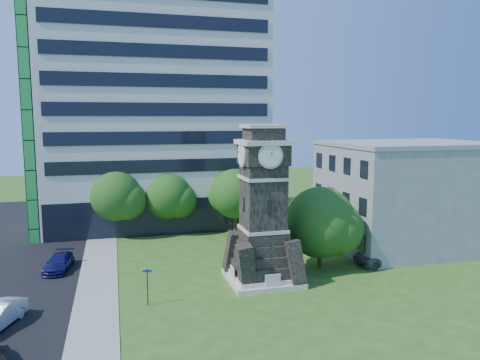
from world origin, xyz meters
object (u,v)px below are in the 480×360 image
object	(u,v)px
street_sign	(147,283)
car_street_north	(59,263)
car_east_lot	(382,257)
park_bench	(251,276)
clock_tower	(263,215)

from	to	relation	value
street_sign	car_street_north	bearing A→B (deg)	137.87
car_street_north	street_sign	xyz separation A→B (m)	(6.68, -9.47, 0.96)
car_street_north	street_sign	world-z (taller)	street_sign
street_sign	car_east_lot	bearing A→B (deg)	23.24
car_east_lot	park_bench	distance (m)	12.29
car_street_north	car_east_lot	distance (m)	27.67
clock_tower	park_bench	distance (m)	4.94
car_street_north	car_east_lot	size ratio (longest dim) A/B	0.92
park_bench	street_sign	size ratio (longest dim) A/B	0.61
car_street_north	park_bench	bearing A→B (deg)	-15.81
clock_tower	park_bench	size ratio (longest dim) A/B	7.81
car_street_north	park_bench	xyz separation A→B (m)	(14.85, -6.80, -0.23)
street_sign	clock_tower	bearing A→B (deg)	28.42
car_east_lot	park_bench	xyz separation A→B (m)	(-12.24, -1.15, -0.26)
clock_tower	street_sign	world-z (taller)	clock_tower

